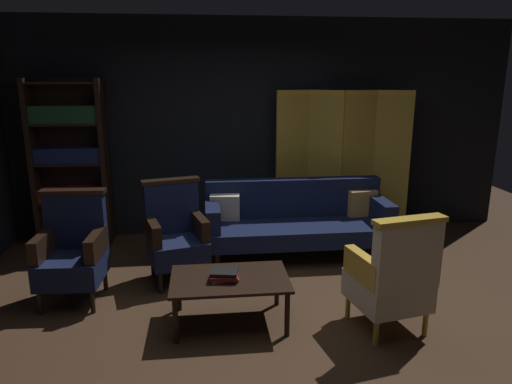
{
  "coord_description": "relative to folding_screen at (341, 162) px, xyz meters",
  "views": [
    {
      "loc": [
        -0.51,
        -3.68,
        2.1
      ],
      "look_at": [
        0.0,
        0.8,
        0.95
      ],
      "focal_mm": 32.63,
      "sensor_mm": 36.0,
      "label": 1
    }
  ],
  "objects": [
    {
      "name": "armchair_gilt_accent",
      "position": [
        -0.27,
        -2.43,
        -0.5
      ],
      "size": [
        0.68,
        0.68,
        1.04
      ],
      "color": "gold",
      "rests_on": "ground_plane"
    },
    {
      "name": "coffee_table",
      "position": [
        -1.59,
        -2.15,
        -0.61
      ],
      "size": [
        1.0,
        0.64,
        0.42
      ],
      "color": "black",
      "rests_on": "ground_plane"
    },
    {
      "name": "back_wall",
      "position": [
        -1.27,
        0.34,
        0.41
      ],
      "size": [
        7.2,
        0.1,
        2.8
      ],
      "primitive_type": "cube",
      "color": "black",
      "rests_on": "ground_plane"
    },
    {
      "name": "book_red_leather",
      "position": [
        -1.63,
        -2.18,
        -0.53
      ],
      "size": [
        0.25,
        0.22,
        0.03
      ],
      "primitive_type": "cube",
      "rotation": [
        0.0,
        0.0,
        -0.1
      ],
      "color": "maroon",
      "rests_on": "book_tan_leather"
    },
    {
      "name": "bookshelf",
      "position": [
        -3.42,
        0.08,
        0.1
      ],
      "size": [
        0.9,
        0.32,
        2.05
      ],
      "color": "black",
      "rests_on": "ground_plane"
    },
    {
      "name": "velvet_couch",
      "position": [
        -0.72,
        -0.66,
        -0.53
      ],
      "size": [
        2.12,
        0.78,
        0.88
      ],
      "color": "black",
      "rests_on": "ground_plane"
    },
    {
      "name": "folding_screen",
      "position": [
        0.0,
        0.0,
        0.0
      ],
      "size": [
        1.72,
        0.37,
        1.9
      ],
      "color": "#B29338",
      "rests_on": "ground_plane"
    },
    {
      "name": "ground_plane",
      "position": [
        -1.27,
        -2.11,
        -0.99
      ],
      "size": [
        10.0,
        10.0,
        0.0
      ],
      "primitive_type": "plane",
      "color": "#3D2819"
    },
    {
      "name": "armchair_wing_right",
      "position": [
        -3.03,
        -1.54,
        -0.5
      ],
      "size": [
        0.61,
        0.6,
        1.04
      ],
      "color": "black",
      "rests_on": "ground_plane"
    },
    {
      "name": "book_black_cloth",
      "position": [
        -1.63,
        -2.18,
        -0.5
      ],
      "size": [
        0.25,
        0.21,
        0.03
      ],
      "primitive_type": "cube",
      "rotation": [
        0.0,
        0.0,
        -0.18
      ],
      "color": "black",
      "rests_on": "book_red_leather"
    },
    {
      "name": "armchair_wing_left",
      "position": [
        -2.09,
        -1.18,
        -0.5
      ],
      "size": [
        0.71,
        0.7,
        1.04
      ],
      "color": "black",
      "rests_on": "ground_plane"
    },
    {
      "name": "book_tan_leather",
      "position": [
        -1.63,
        -2.18,
        -0.55
      ],
      "size": [
        0.23,
        0.18,
        0.03
      ],
      "primitive_type": "cube",
      "rotation": [
        0.0,
        0.0,
        0.06
      ],
      "color": "#9E7A47",
      "rests_on": "coffee_table"
    }
  ]
}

